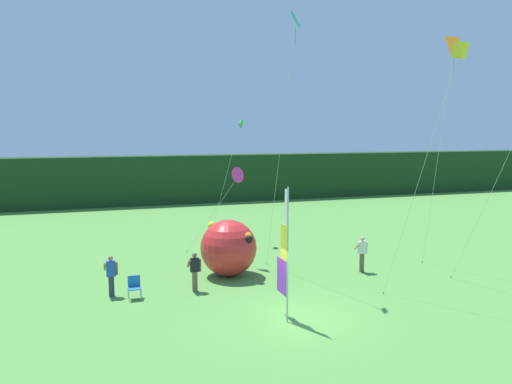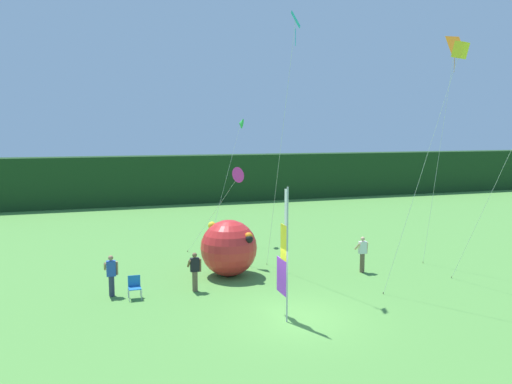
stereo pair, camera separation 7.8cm
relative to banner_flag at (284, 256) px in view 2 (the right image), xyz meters
name	(u,v)px [view 2 (the right image)]	position (x,y,z in m)	size (l,w,h in m)	color
ground_plane	(295,317)	(0.46, 0.07, -2.26)	(120.00, 120.00, 0.00)	#518E3D
distant_treeline	(170,179)	(0.46, 30.02, -0.10)	(80.00, 2.40, 4.32)	#193819
banner_flag	(284,256)	(0.00, 0.00, 0.00)	(0.06, 1.03, 4.72)	#B7B7BC
person_near_banner	(111,274)	(-5.67, 4.46, -1.37)	(0.55, 0.48, 1.67)	#2D334C
person_mid_field	(362,253)	(5.63, 4.45, -1.36)	(0.55, 0.48, 1.69)	brown
person_far_left	(195,271)	(-2.37, 4.05, -1.39)	(0.55, 0.48, 1.62)	brown
inflatable_balloon	(229,248)	(-0.45, 5.83, -0.97)	(2.57, 2.57, 2.57)	red
folding_chair	(134,286)	(-4.81, 3.90, -1.75)	(0.51, 0.51, 0.89)	#BCBCC1
kite_magenta_delta_0	(240,175)	(0.67, 7.87, 2.18)	(2.48, 3.51, 4.86)	brown
kite_orange_diamond_1	(453,57)	(9.87, 4.02, 7.70)	(0.94, 1.31, 10.93)	brown
kite_yellow_box_2	(460,52)	(6.62, -0.38, 7.16)	(2.11, 2.04, 9.83)	brown
kite_green_delta_3	(240,124)	(2.18, 12.95, 4.68)	(2.60, 1.60, 7.30)	brown
kite_cyan_diamond_5	(292,49)	(1.92, 4.19, 7.74)	(0.52, 3.51, 11.42)	brown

